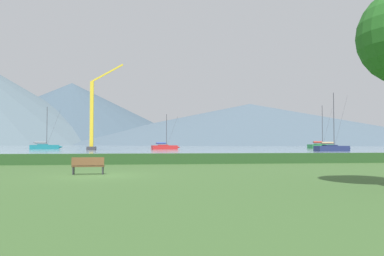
# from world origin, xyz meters

# --- Properties ---
(ground_plane) EXTENTS (1000.00, 1000.00, 0.00)m
(ground_plane) POSITION_xyz_m (0.00, 0.00, 0.00)
(ground_plane) COLOR #3D602D
(harbor_water) EXTENTS (320.00, 246.00, 0.00)m
(harbor_water) POSITION_xyz_m (0.00, 137.00, 0.00)
(harbor_water) COLOR #8499A8
(harbor_water) RESTS_ON ground_plane
(hedge_line) EXTENTS (80.00, 1.20, 0.85)m
(hedge_line) POSITION_xyz_m (0.00, 11.00, 0.43)
(hedge_line) COLOR #284C23
(hedge_line) RESTS_ON ground_plane
(sailboat_slip_0) EXTENTS (8.05, 3.23, 11.82)m
(sailboat_slip_0) POSITION_xyz_m (39.61, 52.98, 0.68)
(sailboat_slip_0) COLOR navy
(sailboat_slip_0) RESTS_ON harbor_water
(sailboat_slip_1) EXTENTS (7.56, 3.52, 8.95)m
(sailboat_slip_1) POSITION_xyz_m (7.26, 77.86, 0.61)
(sailboat_slip_1) COLOR red
(sailboat_slip_1) RESTS_ON harbor_water
(sailboat_slip_3) EXTENTS (8.36, 4.31, 11.07)m
(sailboat_slip_3) POSITION_xyz_m (-23.62, 83.47, 0.69)
(sailboat_slip_3) COLOR #19707A
(sailboat_slip_3) RESTS_ON harbor_water
(sailboat_slip_5) EXTENTS (8.94, 4.03, 12.67)m
(sailboat_slip_5) POSITION_xyz_m (53.60, 87.66, 0.74)
(sailboat_slip_5) COLOR #236B38
(sailboat_slip_5) RESTS_ON harbor_water
(park_bench_near_path) EXTENTS (1.76, 0.53, 0.95)m
(park_bench_near_path) POSITION_xyz_m (-0.65, 0.83, 0.53)
(park_bench_near_path) COLOR brown
(park_bench_near_path) RESTS_ON ground_plane
(dock_crane) EXTENTS (8.13, 2.00, 20.20)m
(dock_crane) POSITION_xyz_m (-9.75, 70.75, 7.28)
(dock_crane) COLOR #333338
(dock_crane) RESTS_ON ground_plane
(distant_hill_east_ridge) EXTENTS (230.05, 230.05, 55.91)m
(distant_hill_east_ridge) POSITION_xyz_m (-64.80, 341.52, 27.96)
(distant_hill_east_ridge) COLOR #425666
(distant_hill_east_ridge) RESTS_ON ground_plane
(distant_hill_far_shoulder) EXTENTS (352.44, 352.44, 37.22)m
(distant_hill_far_shoulder) POSITION_xyz_m (97.28, 326.66, 18.61)
(distant_hill_far_shoulder) COLOR #4C6070
(distant_hill_far_shoulder) RESTS_ON ground_plane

